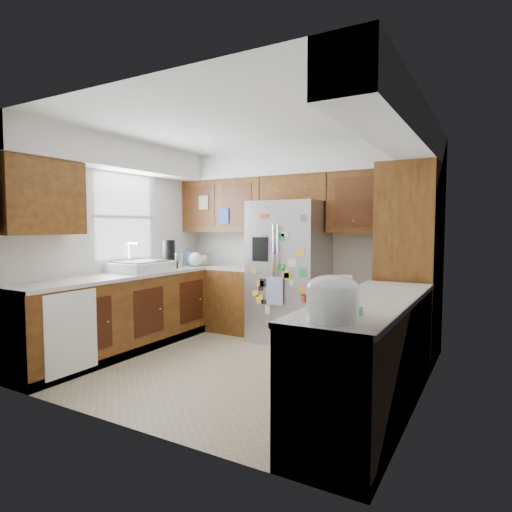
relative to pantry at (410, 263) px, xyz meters
The scene contains 12 objects.
floor 2.17m from the pantry, 142.52° to the right, with size 3.60×3.60×0.00m, color tan.
room_shell 1.94m from the pantry, 153.92° to the right, with size 3.64×3.24×2.52m.
left_counter_run 3.14m from the pantry, 158.56° to the right, with size 1.36×3.20×0.92m.
right_counter_run 1.75m from the pantry, 90.00° to the right, with size 0.63×2.25×0.92m.
pantry is the anchor object (origin of this frame).
fridge 1.51m from the pantry, behind, with size 0.90×0.79×1.80m.
bridge_cabinet 1.77m from the pantry, 169.43° to the left, with size 0.96×0.34×0.35m, color #46200D.
fridge_top_items 2.03m from the pantry, behind, with size 0.82×0.32×0.30m.
sink_assembly 3.18m from the pantry, 160.65° to the right, with size 0.52×0.70×0.37m.
left_counter_clutter 2.97m from the pantry, behind, with size 0.43×0.85×0.38m.
rice_cooker 2.53m from the pantry, 90.01° to the right, with size 0.32×0.31×0.28m.
paper_towel 2.26m from the pantry, 90.49° to the right, with size 0.11×0.11×0.24m, color white.
Camera 1 is at (2.35, -3.79, 1.48)m, focal length 30.00 mm.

